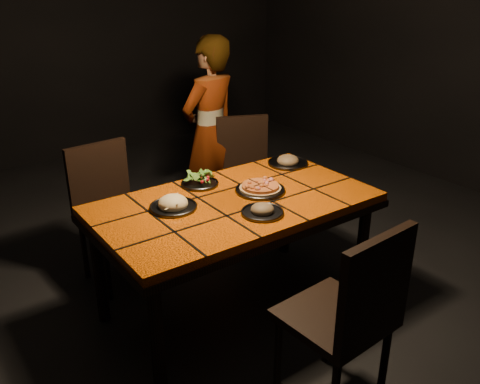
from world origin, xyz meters
TOP-DOWN VIEW (x-y plane):
  - room_shell at (0.00, 0.00)m, footprint 6.04×7.04m
  - dining_table at (0.00, 0.00)m, footprint 1.62×0.92m
  - chair_near at (-0.04, -0.96)m, footprint 0.47×0.47m
  - chair_far_left at (-0.46, 0.82)m, footprint 0.46×0.46m
  - chair_far_right at (0.72, 0.88)m, footprint 0.55×0.55m
  - diner at (0.58, 1.16)m, footprint 0.64×0.50m
  - plate_pizza at (0.19, 0.01)m, footprint 0.30×0.30m
  - plate_pasta at (-0.35, 0.10)m, footprint 0.27×0.27m
  - plate_salad at (-0.05, 0.31)m, footprint 0.23×0.23m
  - plate_mushroom_a at (0.01, -0.24)m, footprint 0.23×0.23m
  - plate_mushroom_b at (0.64, 0.27)m, footprint 0.27×0.27m

SIDE VIEW (x-z plane):
  - chair_far_right at x=0.72m, z-range 0.07..0.99m
  - chair_far_left at x=-0.46m, z-range 0.07..1.01m
  - chair_near at x=-0.04m, z-range 0.07..1.06m
  - dining_table at x=0.00m, z-range 0.30..1.05m
  - plate_pizza at x=0.19m, z-range 0.75..0.79m
  - diner at x=0.58m, z-range 0.00..1.54m
  - plate_mushroom_a at x=0.01m, z-range 0.73..0.81m
  - plate_pasta at x=-0.35m, z-range 0.73..0.82m
  - plate_mushroom_b at x=0.64m, z-range 0.73..0.82m
  - plate_salad at x=-0.05m, z-range 0.74..0.81m
  - room_shell at x=0.00m, z-range -0.04..3.04m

